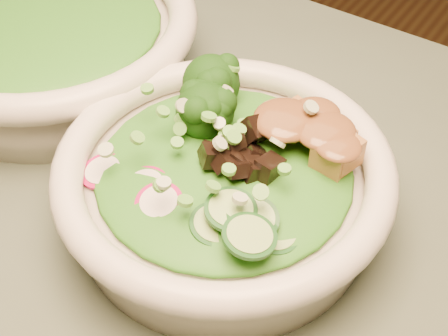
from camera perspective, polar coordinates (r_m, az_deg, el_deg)
The scene contains 12 objects.
dining_table at distance 0.61m, azimuth -0.35°, elevation -14.77°, with size 1.20×0.80×0.75m.
salad_bowl at distance 0.52m, azimuth -0.00°, elevation -1.57°, with size 0.28×0.28×0.08m.
side_bowl at distance 0.69m, azimuth -15.49°, elevation 11.08°, with size 0.31×0.31×0.08m.
lettuce_bed at distance 0.50m, azimuth 0.00°, elevation 0.08°, with size 0.21×0.21×0.02m, color #205812.
side_lettuce at distance 0.68m, azimuth -15.84°, elevation 12.58°, with size 0.21×0.21×0.03m, color #205812.
broccoli_florets at distance 0.53m, azimuth -2.59°, elevation 5.90°, with size 0.08×0.07×0.05m, color black, non-canonical shape.
radish_slices at distance 0.48m, azimuth -7.51°, elevation -1.76°, with size 0.11×0.04×0.02m, color #A80C4D, non-canonical shape.
cucumber_slices at distance 0.45m, azimuth 2.74°, elevation -4.58°, with size 0.07×0.07×0.04m, color #9DC26C, non-canonical shape.
mushroom_heap at distance 0.49m, azimuth 1.37°, elevation 1.61°, with size 0.07×0.07×0.04m, color black, non-canonical shape.
tofu_cubes at distance 0.51m, azimuth 6.94°, elevation 2.70°, with size 0.09×0.06×0.04m, color olive, non-canonical shape.
peanut_sauce at distance 0.50m, azimuth 7.08°, elevation 3.81°, with size 0.07×0.06×0.02m, color brown.
scallion_garnish at distance 0.48m, azimuth -0.00°, elevation 2.14°, with size 0.20×0.20×0.02m, color #5BA73B, non-canonical shape.
Camera 1 is at (0.17, -0.25, 1.17)m, focal length 50.00 mm.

